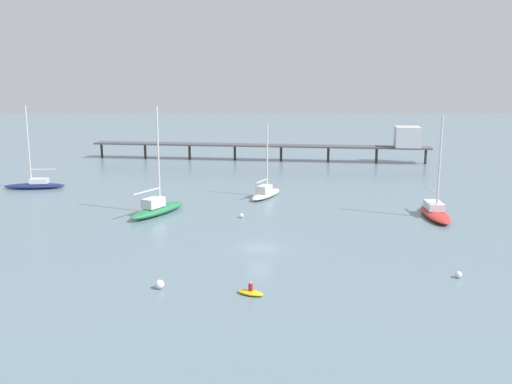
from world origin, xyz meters
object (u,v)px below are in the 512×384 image
object	(u,v)px
mooring_buoy_mid	(239,216)
mooring_buoy_inner	(157,284)
sailboat_green	(154,208)
sailboat_navy	(32,184)
sailboat_cream	(263,192)
mooring_buoy_outer	(456,274)
sailboat_red	(432,211)
pier	(331,141)
dinghy_yellow	(248,292)

from	to	relation	value
mooring_buoy_mid	mooring_buoy_inner	distance (m)	24.60
sailboat_green	mooring_buoy_inner	bearing A→B (deg)	-79.91
sailboat_navy	mooring_buoy_mid	world-z (taller)	sailboat_navy
sailboat_cream	mooring_buoy_outer	size ratio (longest dim) A/B	18.03
sailboat_red	mooring_buoy_outer	world-z (taller)	sailboat_red
sailboat_red	mooring_buoy_mid	xyz separation A→B (m)	(-24.09, -0.41, -0.48)
sailboat_cream	mooring_buoy_mid	size ratio (longest dim) A/B	19.30
pier	sailboat_red	distance (m)	45.53
sailboat_cream	sailboat_navy	xyz separation A→B (m)	(-35.61, 6.44, -0.02)
pier	mooring_buoy_inner	world-z (taller)	pier
sailboat_green	sailboat_navy	distance (m)	27.37
sailboat_red	mooring_buoy_mid	size ratio (longest dim) A/B	22.71
pier	mooring_buoy_inner	bearing A→B (deg)	-108.86
sailboat_green	mooring_buoy_inner	size ratio (longest dim) A/B	17.60
mooring_buoy_inner	sailboat_navy	bearing A→B (deg)	121.90
mooring_buoy_outer	mooring_buoy_inner	bearing A→B (deg)	-174.29
sailboat_navy	mooring_buoy_inner	xyz separation A→B (m)	(26.22, -42.14, -0.34)
mooring_buoy_mid	mooring_buoy_inner	size ratio (longest dim) A/B	0.72
pier	sailboat_navy	size ratio (longest dim) A/B	5.37
sailboat_navy	dinghy_yellow	size ratio (longest dim) A/B	5.20
sailboat_navy	mooring_buoy_outer	distance (m)	65.32
sailboat_navy	dinghy_yellow	distance (m)	55.05
sailboat_navy	mooring_buoy_outer	size ratio (longest dim) A/B	21.53
mooring_buoy_mid	mooring_buoy_inner	world-z (taller)	mooring_buoy_inner
sailboat_red	sailboat_navy	size ratio (longest dim) A/B	0.99
sailboat_navy	sailboat_red	bearing A→B (deg)	-17.59
sailboat_navy	mooring_buoy_inner	distance (m)	49.63
sailboat_navy	mooring_buoy_inner	size ratio (longest dim) A/B	16.54
sailboat_cream	sailboat_green	xyz separation A→B (m)	(-13.92, -10.25, 0.16)
mooring_buoy_inner	mooring_buoy_mid	bearing A→B (deg)	75.42
dinghy_yellow	mooring_buoy_inner	xyz separation A→B (m)	(-7.58, 1.31, 0.16)
mooring_buoy_inner	sailboat_cream	bearing A→B (deg)	75.27
pier	sailboat_cream	bearing A→B (deg)	-113.05
sailboat_cream	mooring_buoy_inner	world-z (taller)	sailboat_cream
sailboat_cream	dinghy_yellow	distance (m)	37.05
sailboat_red	sailboat_navy	xyz separation A→B (m)	(-56.51, 17.91, -0.04)
sailboat_green	mooring_buoy_mid	distance (m)	10.87
pier	dinghy_yellow	xyz separation A→B (m)	(-16.04, -70.44, -3.95)
mooring_buoy_outer	dinghy_yellow	bearing A→B (deg)	-167.93
mooring_buoy_mid	mooring_buoy_outer	bearing A→B (deg)	-47.35
sailboat_cream	dinghy_yellow	xyz separation A→B (m)	(-1.81, -37.01, -0.52)
sailboat_cream	sailboat_navy	world-z (taller)	sailboat_navy
sailboat_red	sailboat_navy	distance (m)	59.28
sailboat_navy	pier	bearing A→B (deg)	28.44
sailboat_red	mooring_buoy_outer	bearing A→B (deg)	-101.84
sailboat_red	pier	bearing A→B (deg)	98.45
dinghy_yellow	sailboat_red	bearing A→B (deg)	48.34
sailboat_red	mooring_buoy_mid	bearing A→B (deg)	-179.01
sailboat_green	sailboat_navy	size ratio (longest dim) A/B	1.06
dinghy_yellow	mooring_buoy_mid	world-z (taller)	dinghy_yellow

